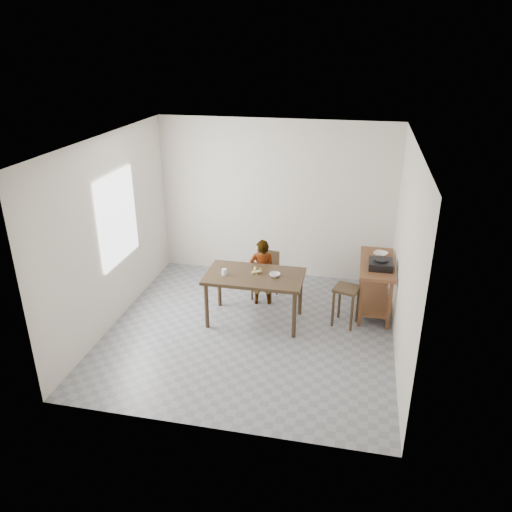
% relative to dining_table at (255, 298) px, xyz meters
% --- Properties ---
extents(floor, '(4.00, 4.00, 0.04)m').
position_rel_dining_table_xyz_m(floor, '(0.00, -0.30, -0.40)').
color(floor, gray).
rests_on(floor, ground).
extents(ceiling, '(4.00, 4.00, 0.04)m').
position_rel_dining_table_xyz_m(ceiling, '(0.00, -0.30, 2.35)').
color(ceiling, white).
rests_on(ceiling, wall_back).
extents(wall_back, '(4.00, 0.04, 2.70)m').
position_rel_dining_table_xyz_m(wall_back, '(0.00, 1.72, 0.98)').
color(wall_back, beige).
rests_on(wall_back, ground).
extents(wall_front, '(4.00, 0.04, 2.70)m').
position_rel_dining_table_xyz_m(wall_front, '(0.00, -2.32, 0.98)').
color(wall_front, beige).
rests_on(wall_front, ground).
extents(wall_left, '(0.04, 4.00, 2.70)m').
position_rel_dining_table_xyz_m(wall_left, '(-2.02, -0.30, 0.98)').
color(wall_left, beige).
rests_on(wall_left, ground).
extents(wall_right, '(0.04, 4.00, 2.70)m').
position_rel_dining_table_xyz_m(wall_right, '(2.02, -0.30, 0.98)').
color(wall_right, beige).
rests_on(wall_right, ground).
extents(window_pane, '(0.02, 1.10, 1.30)m').
position_rel_dining_table_xyz_m(window_pane, '(-1.97, -0.10, 1.12)').
color(window_pane, white).
rests_on(window_pane, wall_left).
extents(dining_table, '(1.40, 0.80, 0.75)m').
position_rel_dining_table_xyz_m(dining_table, '(0.00, 0.00, 0.00)').
color(dining_table, '#3A2919').
rests_on(dining_table, floor).
extents(prep_counter, '(0.50, 1.20, 0.80)m').
position_rel_dining_table_xyz_m(prep_counter, '(1.72, 0.70, 0.03)').
color(prep_counter, brown).
rests_on(prep_counter, floor).
extents(child, '(0.44, 0.34, 1.08)m').
position_rel_dining_table_xyz_m(child, '(0.00, 0.55, 0.16)').
color(child, silver).
rests_on(child, floor).
extents(dining_chair, '(0.42, 0.42, 0.76)m').
position_rel_dining_table_xyz_m(dining_chair, '(0.00, 0.75, 0.00)').
color(dining_chair, '#3A2919').
rests_on(dining_chair, floor).
extents(stool, '(0.42, 0.42, 0.60)m').
position_rel_dining_table_xyz_m(stool, '(1.31, 0.17, -0.08)').
color(stool, '#3A2919').
rests_on(stool, floor).
extents(glass_tumbler, '(0.07, 0.07, 0.09)m').
position_rel_dining_table_xyz_m(glass_tumbler, '(-0.42, -0.09, 0.42)').
color(glass_tumbler, white).
rests_on(glass_tumbler, dining_table).
extents(small_bowl, '(0.17, 0.17, 0.05)m').
position_rel_dining_table_xyz_m(small_bowl, '(0.29, 0.01, 0.40)').
color(small_bowl, white).
rests_on(small_bowl, dining_table).
extents(banana, '(0.19, 0.17, 0.06)m').
position_rel_dining_table_xyz_m(banana, '(0.02, 0.06, 0.40)').
color(banana, gold).
rests_on(banana, dining_table).
extents(serving_bowl, '(0.27, 0.27, 0.05)m').
position_rel_dining_table_xyz_m(serving_bowl, '(1.77, 0.96, 0.45)').
color(serving_bowl, white).
rests_on(serving_bowl, prep_counter).
extents(gas_burner, '(0.34, 0.34, 0.11)m').
position_rel_dining_table_xyz_m(gas_burner, '(1.76, 0.50, 0.48)').
color(gas_burner, black).
rests_on(gas_burner, prep_counter).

